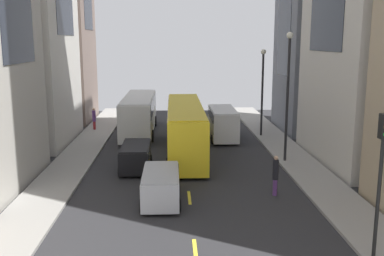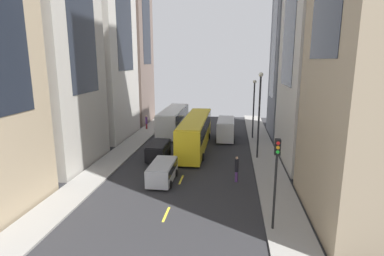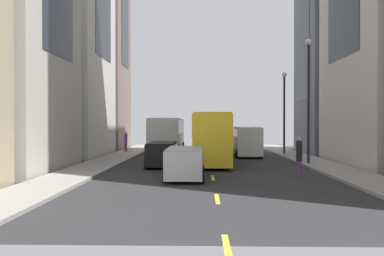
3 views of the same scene
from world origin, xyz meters
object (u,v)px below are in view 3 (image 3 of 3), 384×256
object	(u,v)px
pedestrian_crossing_mid	(126,141)
car_black_1	(162,152)
city_bus_white	(168,133)
streetcar_yellow	(210,133)
car_silver_0	(185,161)
delivery_van_white	(247,139)
pedestrian_waiting_curb	(299,156)

from	to	relation	value
pedestrian_crossing_mid	car_black_1	bearing A→B (deg)	59.53
pedestrian_crossing_mid	city_bus_white	bearing A→B (deg)	111.28
streetcar_yellow	car_black_1	bearing A→B (deg)	-128.12
car_silver_0	pedestrian_crossing_mid	bearing A→B (deg)	109.43
car_black_1	delivery_van_white	bearing A→B (deg)	52.97
city_bus_white	delivery_van_white	xyz separation A→B (m)	(7.18, -2.60, -0.49)
car_silver_0	pedestrian_waiting_curb	xyz separation A→B (m)	(6.06, 0.74, 0.21)
pedestrian_waiting_curb	city_bus_white	bearing A→B (deg)	-64.92
delivery_van_white	car_silver_0	size ratio (longest dim) A/B	1.36
city_bus_white	car_black_1	distance (m)	11.40
city_bus_white	streetcar_yellow	xyz separation A→B (m)	(3.88, -7.14, 0.12)
streetcar_yellow	city_bus_white	bearing A→B (deg)	118.55
delivery_van_white	pedestrian_waiting_curb	size ratio (longest dim) A/B	2.59
pedestrian_crossing_mid	pedestrian_waiting_curb	bearing A→B (deg)	74.03
city_bus_white	pedestrian_crossing_mid	distance (m)	4.49
delivery_van_white	car_silver_0	world-z (taller)	delivery_van_white
pedestrian_crossing_mid	car_silver_0	bearing A→B (deg)	58.20
delivery_van_white	pedestrian_crossing_mid	xyz separation A→B (m)	(-11.39, 3.93, -0.30)
pedestrian_crossing_mid	streetcar_yellow	bearing A→B (deg)	82.49
car_black_1	pedestrian_waiting_curb	xyz separation A→B (m)	(7.82, -5.19, 0.21)
city_bus_white	pedestrian_waiting_curb	size ratio (longest dim) A/B	5.08
car_silver_0	car_black_1	distance (m)	6.18
delivery_van_white	pedestrian_crossing_mid	distance (m)	12.05
city_bus_white	pedestrian_waiting_curb	world-z (taller)	city_bus_white
city_bus_white	car_silver_0	bearing A→B (deg)	-82.26
streetcar_yellow	car_silver_0	xyz separation A→B (m)	(-1.54, -10.12, -1.16)
pedestrian_waiting_curb	pedestrian_crossing_mid	size ratio (longest dim) A/B	1.10
delivery_van_white	pedestrian_waiting_curb	distance (m)	13.98
streetcar_yellow	car_silver_0	distance (m)	10.31
streetcar_yellow	pedestrian_waiting_curb	distance (m)	10.46
city_bus_white	pedestrian_crossing_mid	bearing A→B (deg)	162.51
car_silver_0	pedestrian_crossing_mid	world-z (taller)	pedestrian_crossing_mid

